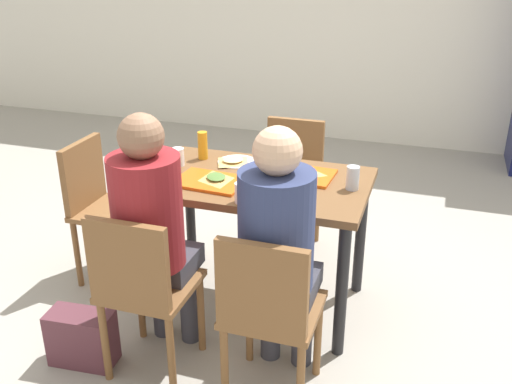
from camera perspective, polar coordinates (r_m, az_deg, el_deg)
The scene contains 25 objects.
ground_plane at distance 3.42m, azimuth 0.00°, elevation -10.87°, with size 10.00×10.00×0.02m, color #9E998E.
back_wall at distance 5.97m, azimuth 10.10°, elevation 18.17°, with size 10.00×0.10×2.80m, color silver.
main_table at distance 3.09m, azimuth 0.00°, elevation -0.55°, with size 1.19×0.73×0.77m.
chair_near_left at distance 2.67m, azimuth -11.28°, elevation -8.96°, with size 0.40×0.40×0.86m.
chair_near_right at distance 2.46m, azimuth 1.22°, elevation -11.46°, with size 0.40×0.40×0.86m.
chair_far_side at distance 3.81m, azimuth 3.49°, elevation 1.71°, with size 0.40×0.40×0.86m.
chair_left_end at distance 3.55m, azimuth -15.20°, elevation -0.77°, with size 0.40×0.40×0.86m.
person_in_red at distance 2.65m, azimuth -10.26°, elevation -2.95°, with size 0.32×0.42×1.27m.
person_in_brown_jacket at distance 2.45m, azimuth 2.23°, elevation -4.92°, with size 0.32×0.42×1.27m.
tray_red_near at distance 3.00m, azimuth -4.55°, elevation 1.06°, with size 0.36×0.26×0.02m, color #D85914.
tray_red_far at distance 3.09m, azimuth 4.32°, elevation 1.73°, with size 0.36×0.26×0.02m, color #D85914.
paper_plate_center at distance 3.27m, azimuth -1.89°, elevation 3.01°, with size 0.22×0.22×0.01m, color white.
paper_plate_near_edge at distance 2.82m, azimuth 2.19°, elevation -0.48°, with size 0.22×0.22×0.01m, color white.
pizza_slice_a at distance 3.00m, azimuth -3.97°, elevation 1.42°, with size 0.21×0.23×0.02m.
pizza_slice_b at distance 3.09m, azimuth 4.11°, elevation 2.10°, with size 0.24×0.17×0.02m.
pizza_slice_c at distance 3.26m, azimuth -2.29°, elevation 3.14°, with size 0.21×0.22×0.02m.
pizza_slice_d at distance 2.80m, azimuth 1.56°, elevation -0.33°, with size 0.23×0.23×0.02m.
plastic_cup_a at distance 3.31m, azimuth 1.17°, elevation 4.11°, with size 0.07×0.07×0.10m, color white.
plastic_cup_b at distance 2.75m, azimuth -1.41°, elevation -0.09°, with size 0.07×0.07×0.10m, color white.
plastic_cup_c at distance 3.24m, azimuth -7.75°, elevation 3.47°, with size 0.07×0.07×0.10m, color white.
plastic_cup_d at distance 3.21m, azimuth 3.34°, elevation 3.42°, with size 0.07×0.07×0.10m, color white.
soda_can at distance 2.93m, azimuth 9.57°, elevation 1.38°, with size 0.07×0.07×0.12m, color #B7BCC6.
condiment_bottle at distance 3.32m, azimuth -5.31°, elevation 4.62°, with size 0.06×0.06×0.16m, color orange.
foil_bundle at distance 3.19m, azimuth -8.79°, elevation 3.09°, with size 0.10×0.10×0.10m, color silver.
handbag at distance 3.03m, azimuth -16.86°, elevation -13.68°, with size 0.32×0.16×0.28m, color #592D38.
Camera 1 is at (0.88, -2.68, 1.92)m, focal length 40.34 mm.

